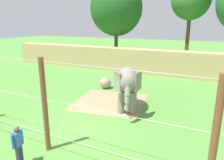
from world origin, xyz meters
The scene contains 9 objects.
ground_plane centered at (0.00, 0.00, 0.00)m, with size 120.00×120.00×0.00m, color #518938.
dirt_patch centered at (-0.33, 3.70, 0.00)m, with size 4.54×4.37×0.01m, color #937F5B.
embankment_wall centered at (0.00, 13.16, 1.26)m, with size 36.00×1.80×2.52m, color tan.
elephant centered at (1.27, 2.82, 1.80)m, with size 2.28×3.45×2.72m.
enrichment_ball centered at (-2.00, 6.31, 0.46)m, with size 0.91×0.91×0.91m, color gray.
cable_fence centered at (-0.07, -2.46, 1.99)m, with size 12.97×0.22×3.97m.
zookeeper centered at (-0.37, -3.76, 0.93)m, with size 0.28×0.58×1.67m.
tree_far_left centered at (2.65, 18.83, 7.78)m, with size 4.49×4.49×10.20m.
tree_behind_wall centered at (-5.36, 15.63, 6.89)m, with size 6.21×6.21×10.17m.
Camera 1 is at (5.68, -8.39, 5.21)m, focal length 33.77 mm.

